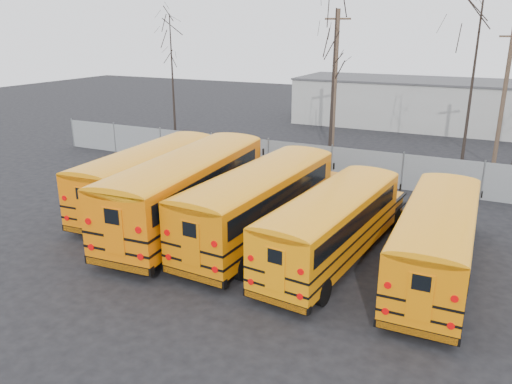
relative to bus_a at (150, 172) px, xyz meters
The scene contains 13 objects.
ground 7.79m from the bus_a, 30.34° to the right, with size 120.00×120.00×0.00m, color black.
fence 10.50m from the bus_a, 51.27° to the left, with size 40.00×0.04×2.00m, color gray.
distant_building 29.44m from the bus_a, 73.12° to the left, with size 22.00×8.00×4.00m, color #A1A29D.
bus_a is the anchor object (origin of this frame).
bus_b 3.49m from the bus_a, 22.87° to the right, with size 3.57×12.21×3.38m.
bus_c 6.71m from the bus_a, 10.47° to the right, with size 3.18×11.23×3.11m.
bus_d 10.08m from the bus_a, 11.04° to the right, with size 3.29×10.17×2.80m.
bus_e 13.61m from the bus_a, ahead, with size 2.51×10.08×2.81m.
utility_pole_left 15.91m from the bus_a, 73.52° to the left, with size 1.67×0.65×9.64m.
utility_pole_right 21.74m from the bus_a, 46.16° to the left, with size 1.48×0.55×8.52m.
tree_0 16.12m from the bus_a, 120.71° to the left, with size 0.26×0.26×9.44m, color black.
tree_1 13.80m from the bus_a, 67.92° to the left, with size 0.26×0.26×9.59m, color black.
tree_2 17.54m from the bus_a, 38.24° to the left, with size 0.26×0.26×12.40m, color black.
Camera 1 is at (8.29, -14.85, 8.36)m, focal length 35.00 mm.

